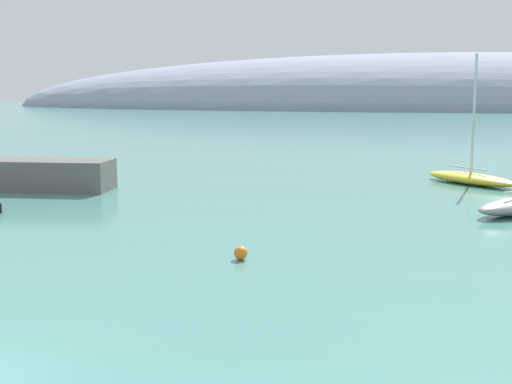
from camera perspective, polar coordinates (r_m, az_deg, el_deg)
name	(u,v)px	position (r m, az deg, el deg)	size (l,w,h in m)	color
distant_ridge	(443,108)	(237.90, 15.41, 6.81)	(307.39, 85.91, 36.36)	#8E99AD
sailboat_yellow_near_shore	(471,177)	(52.52, 17.56, 1.18)	(7.17, 7.24, 9.48)	yellow
mooring_buoy_orange	(241,253)	(28.30, -1.29, -5.15)	(0.57, 0.57, 0.57)	orange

